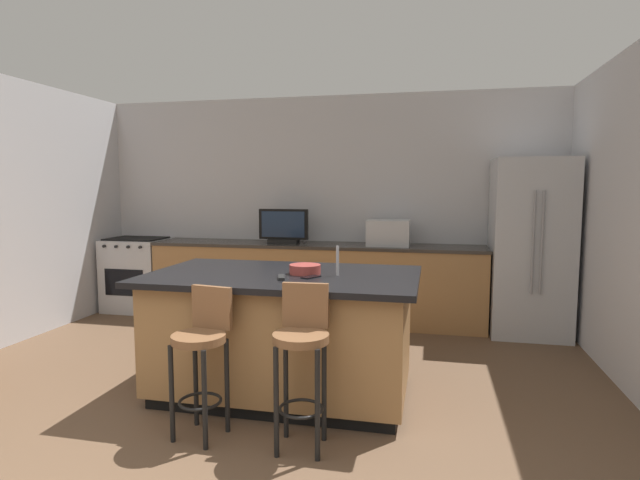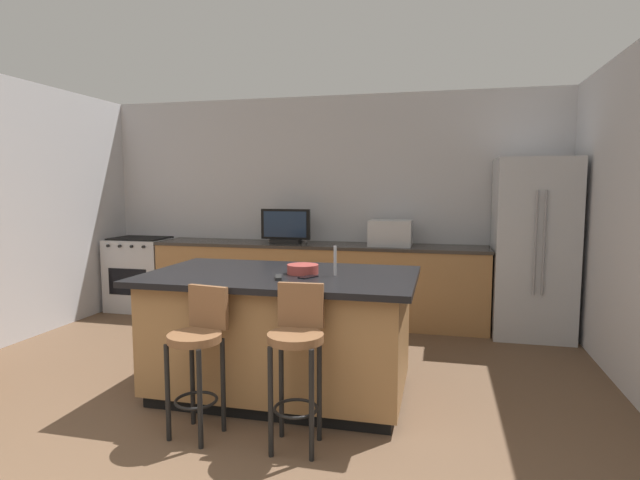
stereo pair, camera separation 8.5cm
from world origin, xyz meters
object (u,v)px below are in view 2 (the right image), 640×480
Objects in this scene: refrigerator at (533,248)px; tv_monitor at (286,228)px; bar_stool_left at (198,348)px; tv_remote at (279,277)px; range_oven at (141,274)px; microwave at (390,233)px; bar_stool_right at (297,351)px; kitchen_island at (281,332)px; cell_phone at (308,277)px; fruit_bowl at (303,269)px.

tv_monitor is (-2.75, 0.01, 0.17)m from refrigerator.
bar_stool_left is (-2.43, -2.85, -0.38)m from refrigerator.
range_oven is at bearing 120.57° from tv_remote.
microwave is 1.24m from tv_monitor.
bar_stool_left is 0.95× the size of bar_stool_right.
bar_stool_right is at bearing 9.92° from bar_stool_left.
kitchen_island is 3.03m from refrigerator.
refrigerator is (2.12, 2.11, 0.47)m from kitchen_island.
tv_remote is at bearing 115.58° from bar_stool_right.
bar_stool_right is at bearing -53.29° from cell_phone.
bar_stool_left is 0.66m from bar_stool_right.
range_oven is 2.09m from tv_monitor.
bar_stool_right is at bearing -44.57° from range_oven.
refrigerator is at bearing 78.30° from cell_phone.
fruit_bowl is at bearing -69.22° from tv_monitor.
refrigerator reaches higher than range_oven.
fruit_bowl reaches higher than cell_phone.
tv_monitor is 2.24m from fruit_bowl.
tv_monitor reaches higher than bar_stool_left.
kitchen_island is at bearing 86.46° from tv_remote.
cell_phone reaches higher than kitchen_island.
refrigerator is 3.38m from bar_stool_right.
bar_stool_right is (0.34, -0.74, 0.12)m from kitchen_island.
fruit_bowl is at bearing -37.64° from range_oven.
kitchen_island is 2.03× the size of bar_stool_right.
refrigerator reaches higher than tv_remote.
kitchen_island is 11.92× the size of tv_remote.
refrigerator reaches higher than bar_stool_right.
cell_phone is at bearing -38.72° from range_oven.
fruit_bowl is at bearing -133.14° from refrigerator.
bar_stool_right is at bearing -65.32° from kitchen_island.
bar_stool_left is 0.99m from fruit_bowl.
bar_stool_left is at bearing -83.76° from tv_monitor.
refrigerator reaches higher than cell_phone.
tv_remote is at bearing 64.86° from bar_stool_left.
fruit_bowl is 0.17m from cell_phone.
cell_phone is at bearing -26.90° from kitchen_island.
range_oven is at bearing -179.98° from microwave.
refrigerator is 3.77m from bar_stool_left.
microwave reaches higher than tv_remote.
kitchen_island is 0.54m from cell_phone.
kitchen_island is 4.22× the size of microwave.
fruit_bowl is 0.27m from tv_remote.
tv_monitor is 2.44m from tv_remote.
range_oven is 4.14m from bar_stool_right.
refrigerator is 2.01× the size of range_oven.
tv_remote is at bearing -41.81° from range_oven.
tv_remote is (-0.29, 0.52, 0.35)m from bar_stool_right.
range_oven is at bearing 140.31° from kitchen_island.
cell_phone is at bearing -68.67° from tv_monitor.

